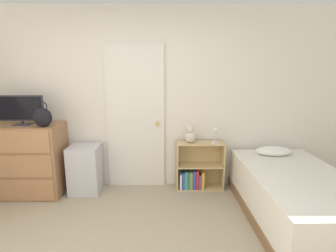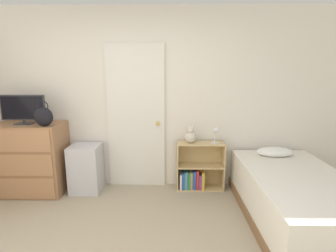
{
  "view_description": "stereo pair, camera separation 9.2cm",
  "coord_description": "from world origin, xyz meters",
  "px_view_note": "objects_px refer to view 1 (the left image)",
  "views": [
    {
      "loc": [
        0.41,
        -1.67,
        1.68
      ],
      "look_at": [
        0.45,
        1.8,
        0.95
      ],
      "focal_mm": 28.0,
      "sensor_mm": 36.0,
      "label": 1
    },
    {
      "loc": [
        0.5,
        -1.67,
        1.68
      ],
      "look_at": [
        0.45,
        1.8,
        0.95
      ],
      "focal_mm": 28.0,
      "sensor_mm": 36.0,
      "label": 2
    }
  ],
  "objects_px": {
    "bed": "(296,197)",
    "bookshelf": "(196,171)",
    "dresser": "(29,160)",
    "desk_lamp": "(216,132)",
    "tv": "(21,109)",
    "teddy_bear": "(190,135)",
    "handbag": "(42,117)",
    "storage_bin": "(85,169)"
  },
  "relations": [
    {
      "from": "teddy_bear",
      "to": "desk_lamp",
      "type": "xyz_separation_m",
      "value": [
        0.35,
        -0.03,
        0.05
      ]
    },
    {
      "from": "dresser",
      "to": "bookshelf",
      "type": "relative_size",
      "value": 1.43
    },
    {
      "from": "bookshelf",
      "to": "teddy_bear",
      "type": "xyz_separation_m",
      "value": [
        -0.1,
        -0.0,
        0.54
      ]
    },
    {
      "from": "handbag",
      "to": "desk_lamp",
      "type": "distance_m",
      "value": 2.28
    },
    {
      "from": "bookshelf",
      "to": "desk_lamp",
      "type": "distance_m",
      "value": 0.64
    },
    {
      "from": "dresser",
      "to": "teddy_bear",
      "type": "relative_size",
      "value": 3.97
    },
    {
      "from": "teddy_bear",
      "to": "handbag",
      "type": "bearing_deg",
      "value": -171.04
    },
    {
      "from": "tv",
      "to": "handbag",
      "type": "xyz_separation_m",
      "value": [
        0.33,
        -0.13,
        -0.08
      ]
    },
    {
      "from": "bookshelf",
      "to": "dresser",
      "type": "bearing_deg",
      "value": -176.43
    },
    {
      "from": "bookshelf",
      "to": "handbag",
      "type": "bearing_deg",
      "value": -171.36
    },
    {
      "from": "tv",
      "to": "teddy_bear",
      "type": "distance_m",
      "value": 2.28
    },
    {
      "from": "storage_bin",
      "to": "bed",
      "type": "height_order",
      "value": "same"
    },
    {
      "from": "tv",
      "to": "bed",
      "type": "distance_m",
      "value": 3.56
    },
    {
      "from": "storage_bin",
      "to": "teddy_bear",
      "type": "height_order",
      "value": "teddy_bear"
    },
    {
      "from": "handbag",
      "to": "bed",
      "type": "bearing_deg",
      "value": -10.18
    },
    {
      "from": "tv",
      "to": "teddy_bear",
      "type": "height_order",
      "value": "tv"
    },
    {
      "from": "teddy_bear",
      "to": "bed",
      "type": "distance_m",
      "value": 1.51
    },
    {
      "from": "dresser",
      "to": "storage_bin",
      "type": "height_order",
      "value": "dresser"
    },
    {
      "from": "dresser",
      "to": "bookshelf",
      "type": "height_order",
      "value": "dresser"
    },
    {
      "from": "desk_lamp",
      "to": "bookshelf",
      "type": "bearing_deg",
      "value": 171.37
    },
    {
      "from": "dresser",
      "to": "bookshelf",
      "type": "bearing_deg",
      "value": 3.57
    },
    {
      "from": "handbag",
      "to": "desk_lamp",
      "type": "bearing_deg",
      "value": 6.72
    },
    {
      "from": "tv",
      "to": "bookshelf",
      "type": "bearing_deg",
      "value": 4.17
    },
    {
      "from": "storage_bin",
      "to": "desk_lamp",
      "type": "relative_size",
      "value": 2.9
    },
    {
      "from": "dresser",
      "to": "storage_bin",
      "type": "bearing_deg",
      "value": 4.78
    },
    {
      "from": "bookshelf",
      "to": "bed",
      "type": "bearing_deg",
      "value": -39.19
    },
    {
      "from": "bookshelf",
      "to": "teddy_bear",
      "type": "bearing_deg",
      "value": -177.75
    },
    {
      "from": "handbag",
      "to": "bookshelf",
      "type": "xyz_separation_m",
      "value": [
        2.0,
        0.3,
        -0.85
      ]
    },
    {
      "from": "storage_bin",
      "to": "desk_lamp",
      "type": "height_order",
      "value": "desk_lamp"
    },
    {
      "from": "bed",
      "to": "storage_bin",
      "type": "bearing_deg",
      "value": 163.66
    },
    {
      "from": "teddy_bear",
      "to": "bed",
      "type": "xyz_separation_m",
      "value": [
        1.14,
        -0.85,
        -0.52
      ]
    },
    {
      "from": "desk_lamp",
      "to": "tv",
      "type": "bearing_deg",
      "value": -177.09
    },
    {
      "from": "handbag",
      "to": "storage_bin",
      "type": "bearing_deg",
      "value": 27.49
    },
    {
      "from": "teddy_bear",
      "to": "bookshelf",
      "type": "bearing_deg",
      "value": 2.25
    },
    {
      "from": "tv",
      "to": "handbag",
      "type": "distance_m",
      "value": 0.37
    },
    {
      "from": "storage_bin",
      "to": "teddy_bear",
      "type": "distance_m",
      "value": 1.55
    },
    {
      "from": "dresser",
      "to": "desk_lamp",
      "type": "xyz_separation_m",
      "value": [
        2.57,
        0.11,
        0.36
      ]
    },
    {
      "from": "handbag",
      "to": "desk_lamp",
      "type": "height_order",
      "value": "handbag"
    },
    {
      "from": "bed",
      "to": "bookshelf",
      "type": "bearing_deg",
      "value": 140.81
    },
    {
      "from": "storage_bin",
      "to": "teddy_bear",
      "type": "xyz_separation_m",
      "value": [
        1.48,
        0.08,
        0.46
      ]
    },
    {
      "from": "bookshelf",
      "to": "desk_lamp",
      "type": "relative_size",
      "value": 3.0
    },
    {
      "from": "tv",
      "to": "desk_lamp",
      "type": "relative_size",
      "value": 2.58
    }
  ]
}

